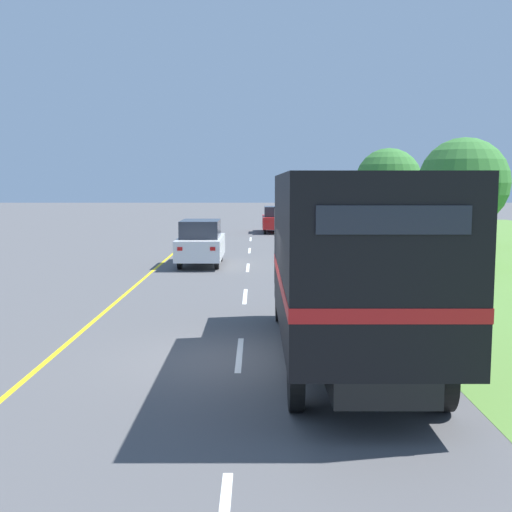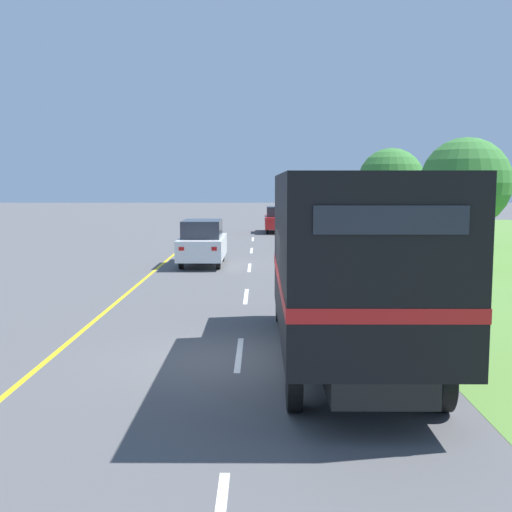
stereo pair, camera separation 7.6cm
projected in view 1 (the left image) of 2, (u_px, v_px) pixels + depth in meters
name	position (u px, v px, depth m)	size (l,w,h in m)	color
ground_plane	(240.00, 359.00, 12.44)	(200.00, 200.00, 0.00)	#515154
edge_line_yellow	(164.00, 262.00, 27.64)	(0.12, 64.84, 0.01)	yellow
centre_dash_near	(241.00, 354.00, 12.83)	(0.12, 2.60, 0.01)	white
centre_dash_mid_a	(246.00, 296.00, 19.38)	(0.12, 2.60, 0.01)	white
centre_dash_mid_b	(249.00, 268.00, 25.94)	(0.12, 2.60, 0.01)	white
centre_dash_far	(250.00, 251.00, 32.50)	(0.12, 2.60, 0.01)	white
centre_dash_farthest	(252.00, 239.00, 39.06)	(0.12, 2.60, 0.01)	white
horse_trailer_truck	(348.00, 259.00, 11.93)	(2.59, 8.47, 3.56)	black
lead_car_white	(202.00, 242.00, 26.65)	(1.80, 4.31, 1.89)	black
lead_car_red_ahead	(276.00, 219.00, 44.42)	(1.80, 4.53, 1.80)	black
highway_sign	(436.00, 237.00, 20.79)	(2.31, 0.09, 2.71)	#9E9EA3
roadside_tree_near	(465.00, 183.00, 25.87)	(3.64, 3.64, 5.24)	#4C3823
roadside_tree_mid	(472.00, 180.00, 34.11)	(3.63, 3.63, 5.39)	brown
roadside_tree_far	(389.00, 182.00, 41.54)	(4.31, 4.31, 5.66)	#4C3823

